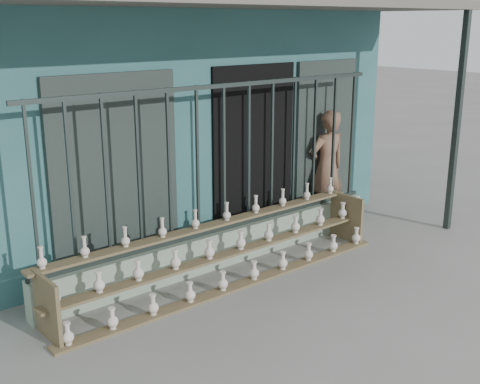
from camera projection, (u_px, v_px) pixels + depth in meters
ground at (298, 298)px, 6.62m from camera, size 60.00×60.00×0.00m
workshop_building at (107, 110)px, 9.30m from camera, size 7.40×6.60×3.21m
parapet_wall at (225, 247)px, 7.51m from camera, size 5.00×0.20×0.45m
security_fence at (224, 159)px, 7.21m from camera, size 5.00×0.04×1.80m
shelf_rack at (226, 252)px, 6.98m from camera, size 4.50×0.68×0.85m
elderly_woman at (327, 168)px, 8.91m from camera, size 0.67×0.48×1.70m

